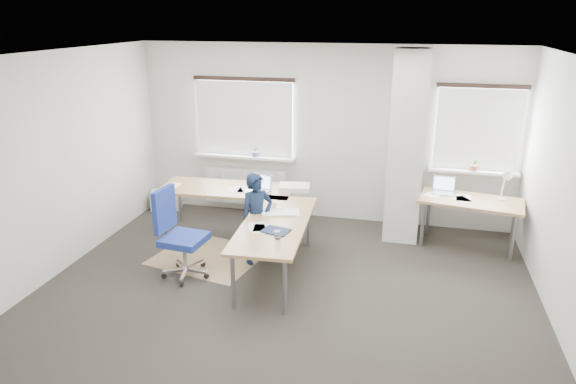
% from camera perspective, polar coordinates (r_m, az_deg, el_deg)
% --- Properties ---
extents(ground, '(6.00, 6.00, 0.00)m').
position_cam_1_polar(ground, '(6.43, -0.17, -10.77)').
color(ground, '#282420').
rests_on(ground, ground).
extents(room_shell, '(6.04, 5.04, 2.82)m').
position_cam_1_polar(room_shell, '(6.16, 2.47, 5.39)').
color(room_shell, beige).
rests_on(room_shell, ground).
extents(floor_mat, '(1.61, 1.45, 0.01)m').
position_cam_1_polar(floor_mat, '(7.31, -8.79, -7.09)').
color(floor_mat, '#947651').
rests_on(floor_mat, ground).
extents(white_crate, '(0.61, 0.52, 0.31)m').
position_cam_1_polar(white_crate, '(9.18, -13.33, -0.82)').
color(white_crate, white).
rests_on(white_crate, ground).
extents(desk_main, '(2.53, 2.62, 0.96)m').
position_cam_1_polar(desk_main, '(7.14, -3.92, -1.54)').
color(desk_main, '#8B5F3C').
rests_on(desk_main, ground).
extents(desk_side, '(1.50, 0.93, 1.22)m').
position_cam_1_polar(desk_side, '(7.72, 19.68, -1.10)').
color(desk_side, '#8B5F3C').
rests_on(desk_side, ground).
extents(task_chair, '(0.63, 0.63, 1.16)m').
position_cam_1_polar(task_chair, '(6.75, -11.69, -6.56)').
color(task_chair, navy).
rests_on(task_chair, ground).
extents(person, '(0.54, 0.54, 1.26)m').
position_cam_1_polar(person, '(6.85, -3.45, -3.01)').
color(person, black).
rests_on(person, ground).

